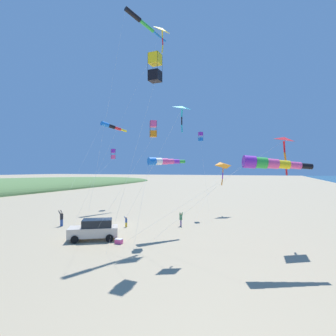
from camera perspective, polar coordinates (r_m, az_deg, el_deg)
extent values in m
plane|color=tan|center=(31.58, -12.85, -11.92)|extent=(600.00, 600.00, 0.00)
cube|color=beige|center=(25.71, -15.58, -12.87)|extent=(4.63, 3.83, 0.84)
cube|color=black|center=(25.53, -14.79, -11.23)|extent=(3.05, 2.74, 0.68)
cylinder|color=black|center=(25.10, -19.22, -14.16)|extent=(0.68, 0.53, 0.66)
cylinder|color=black|center=(26.88, -18.57, -13.24)|extent=(0.68, 0.53, 0.66)
cylinder|color=black|center=(24.81, -12.33, -14.34)|extent=(0.68, 0.53, 0.66)
cylinder|color=black|center=(26.61, -12.16, -13.38)|extent=(0.68, 0.53, 0.66)
cube|color=#EF4C93|center=(24.14, -10.40, -15.11)|extent=(0.60, 0.40, 0.36)
cube|color=white|center=(24.08, -10.40, -14.62)|extent=(0.62, 0.42, 0.06)
cube|color=#335199|center=(32.91, -21.66, -10.76)|extent=(0.30, 0.17, 0.75)
cylinder|color=#232328|center=(32.80, -21.66, -9.58)|extent=(0.37, 0.37, 0.62)
sphere|color=beige|center=(32.73, -21.66, -8.84)|extent=(0.24, 0.24, 0.24)
cylinder|color=#232328|center=(32.73, -22.04, -8.76)|extent=(0.39, 0.12, 0.47)
cylinder|color=#232328|center=(32.94, -21.64, -8.71)|extent=(0.39, 0.12, 0.47)
cube|color=#8E6B9E|center=(30.83, 2.75, -11.57)|extent=(0.24, 0.30, 0.68)
cylinder|color=#3D7F51|center=(30.71, 2.75, -10.43)|extent=(0.42, 0.42, 0.56)
sphere|color=tan|center=(30.65, 2.75, -9.71)|extent=(0.21, 0.21, 0.21)
cylinder|color=#3D7F51|center=(30.53, 3.05, -9.68)|extent=(0.24, 0.34, 0.43)
cylinder|color=#3D7F51|center=(30.49, 2.53, -9.69)|extent=(0.24, 0.34, 0.43)
cube|color=gold|center=(30.62, -8.87, -11.81)|extent=(0.21, 0.21, 0.50)
cylinder|color=#335199|center=(30.53, -8.87, -10.97)|extent=(0.32, 0.32, 0.41)
sphere|color=brown|center=(30.48, -8.87, -10.45)|extent=(0.16, 0.16, 0.16)
cylinder|color=#335199|center=(30.35, -9.01, -10.44)|extent=(0.22, 0.23, 0.31)
cylinder|color=#335199|center=(30.55, -9.11, -10.37)|extent=(0.22, 0.23, 0.31)
cube|color=purple|center=(46.45, -11.58, 3.58)|extent=(0.91, 0.91, 0.65)
cube|color=#EF4C93|center=(46.39, -11.58, 2.31)|extent=(0.91, 0.91, 0.65)
cylinder|color=black|center=(46.80, -11.28, 2.92)|extent=(0.02, 0.02, 1.68)
cylinder|color=black|center=(46.66, -12.05, 2.93)|extent=(0.02, 0.02, 1.68)
cylinder|color=black|center=(46.17, -11.10, 2.96)|extent=(0.02, 0.02, 1.68)
cylinder|color=black|center=(46.03, -11.89, 2.98)|extent=(0.02, 0.02, 1.68)
cylinder|color=white|center=(40.68, -16.85, -3.51)|extent=(0.26, 13.94, 8.18)
pyramid|color=#1EB7C6|center=(22.46, 3.04, 12.78)|extent=(1.58, 1.70, 0.39)
cylinder|color=black|center=(22.46, 3.01, 12.56)|extent=(1.04, 0.72, 0.33)
cylinder|color=#1EB7C6|center=(22.37, 2.97, 11.59)|extent=(0.14, 0.12, 0.64)
cylinder|color=black|center=(22.29, 2.94, 9.96)|extent=(0.15, 0.19, 0.65)
cylinder|color=#1EB7C6|center=(22.18, 2.98, 8.34)|extent=(0.19, 0.20, 0.65)
cylinder|color=white|center=(23.40, -4.50, -2.02)|extent=(6.64, 0.52, 11.30)
cylinder|color=black|center=(30.44, -7.46, 29.60)|extent=(1.19, 1.89, 0.92)
cylinder|color=green|center=(31.14, -4.53, 27.86)|extent=(1.06, 1.81, 0.80)
cylinder|color=blue|center=(31.94, -1.83, 26.15)|extent=(0.94, 1.73, 0.67)
cylinder|color=white|center=(27.00, -13.26, 9.24)|extent=(4.10, 0.82, 21.65)
cube|color=yellow|center=(22.76, -2.77, 22.12)|extent=(0.89, 0.89, 0.84)
cube|color=black|center=(22.27, -2.77, 18.90)|extent=(0.89, 0.89, 0.84)
cylinder|color=black|center=(23.04, -3.25, 20.02)|extent=(0.02, 0.02, 2.20)
cylinder|color=black|center=(22.35, -4.33, 20.69)|extent=(0.02, 0.02, 2.20)
cylinder|color=black|center=(22.68, -1.23, 20.36)|extent=(0.02, 0.02, 2.20)
cylinder|color=black|center=(21.98, -2.27, 21.06)|extent=(0.02, 0.02, 2.20)
cylinder|color=white|center=(20.76, -7.85, 0.48)|extent=(3.07, 2.16, 13.25)
pyramid|color=orange|center=(39.18, 11.71, 0.67)|extent=(2.32, 2.30, 0.92)
cylinder|color=black|center=(39.23, 11.65, 0.52)|extent=(1.09, 1.13, 1.01)
cylinder|color=orange|center=(39.20, 11.61, -0.29)|extent=(0.24, 0.26, 0.92)
cylinder|color=purple|center=(39.22, 11.53, -1.62)|extent=(0.27, 0.26, 0.93)
cylinder|color=orange|center=(39.27, 11.40, -2.95)|extent=(0.29, 0.24, 0.93)
cylinder|color=white|center=(34.61, 8.80, -5.17)|extent=(1.73, 10.02, 6.86)
pyramid|color=red|center=(25.31, 23.45, 5.77)|extent=(2.30, 2.60, 0.53)
cylinder|color=black|center=(25.31, 23.40, 5.48)|extent=(1.70, 0.94, 0.41)
cylinder|color=red|center=(25.21, 23.47, 4.14)|extent=(0.26, 0.29, 0.99)
cylinder|color=orange|center=(25.17, 23.66, 1.92)|extent=(0.32, 0.32, 1.00)
cylinder|color=red|center=(25.25, 23.84, -0.31)|extent=(0.27, 0.30, 1.00)
cylinder|color=white|center=(23.31, 7.57, -5.08)|extent=(12.86, 5.27, 8.81)
pyramid|color=yellow|center=(31.96, -1.17, 27.40)|extent=(1.73, 2.03, 0.75)
cylinder|color=black|center=(31.95, -1.24, 27.22)|extent=(1.22, 0.62, 0.82)
cylinder|color=yellow|center=(31.72, -1.21, 26.48)|extent=(0.19, 0.17, 0.79)
cylinder|color=red|center=(31.36, -1.14, 25.22)|extent=(0.18, 0.15, 0.79)
cylinder|color=yellow|center=(31.03, -1.19, 23.93)|extent=(0.25, 0.21, 0.79)
cylinder|color=white|center=(27.44, -10.56, 8.46)|extent=(6.89, 6.31, 21.06)
cylinder|color=blue|center=(25.80, -3.44, 1.42)|extent=(1.03, 1.02, 0.78)
cylinder|color=white|center=(26.10, -2.11, 1.42)|extent=(0.97, 0.96, 0.70)
cylinder|color=#EF4C93|center=(26.41, -0.81, 1.41)|extent=(0.90, 0.91, 0.61)
cylinder|color=#EF4C93|center=(26.73, 0.47, 1.40)|extent=(0.83, 0.85, 0.53)
cylinder|color=purple|center=(27.06, 1.71, 1.40)|extent=(0.77, 0.80, 0.44)
cylinder|color=green|center=(27.41, 2.92, 1.39)|extent=(0.70, 0.74, 0.36)
cylinder|color=white|center=(23.31, -5.64, -7.40)|extent=(1.10, 5.06, 6.93)
cylinder|color=blue|center=(43.96, -13.25, 9.02)|extent=(1.13, 1.49, 0.89)
cylinder|color=black|center=(44.62, -11.95, 8.64)|extent=(1.00, 1.43, 0.76)
cylinder|color=red|center=(45.31, -10.68, 8.27)|extent=(0.87, 1.36, 0.63)
cylinder|color=yellow|center=(46.03, -9.46, 7.90)|extent=(0.74, 1.30, 0.50)
cylinder|color=white|center=(37.74, -18.02, 0.22)|extent=(1.91, 11.88, 13.41)
cube|color=#EF4C93|center=(25.95, -3.16, 9.34)|extent=(0.83, 0.83, 0.60)
cube|color=orange|center=(25.80, -3.16, 7.25)|extent=(0.83, 0.83, 0.60)
cylinder|color=black|center=(26.21, -2.61, 8.19)|extent=(0.02, 0.02, 1.55)
cylinder|color=black|center=(26.12, -3.91, 8.22)|extent=(0.02, 0.02, 1.55)
cylinder|color=black|center=(25.63, -2.40, 8.38)|extent=(0.02, 0.02, 1.55)
cylinder|color=black|center=(25.54, -3.73, 8.42)|extent=(0.02, 0.02, 1.55)
cylinder|color=white|center=(24.69, -9.64, -4.07)|extent=(4.13, 4.33, 9.45)
cube|color=purple|center=(37.67, 6.95, 7.22)|extent=(0.68, 0.68, 0.48)
cube|color=blue|center=(37.57, 6.95, 6.06)|extent=(0.68, 0.68, 0.48)
cylinder|color=black|center=(37.95, 7.07, 6.58)|extent=(0.02, 0.02, 1.25)
cylinder|color=black|center=(37.70, 6.44, 6.63)|extent=(0.02, 0.02, 1.25)
cylinder|color=black|center=(37.54, 7.45, 6.66)|extent=(0.02, 0.02, 1.25)
cylinder|color=black|center=(37.29, 6.82, 6.71)|extent=(0.02, 0.02, 1.25)
cylinder|color=white|center=(34.74, 7.89, -2.31)|extent=(2.44, 4.78, 10.30)
cylinder|color=purple|center=(18.63, 16.87, 1.24)|extent=(1.09, 1.09, 0.90)
cylinder|color=green|center=(18.88, 19.08, 1.06)|extent=(1.04, 1.01, 0.80)
cylinder|color=#EF4C93|center=(19.15, 21.24, 0.87)|extent=(1.00, 0.92, 0.71)
cylinder|color=yellow|center=(19.45, 23.33, 0.69)|extent=(0.96, 0.83, 0.62)
cylinder|color=#EF4C93|center=(19.77, 25.35, 0.51)|extent=(0.92, 0.74, 0.53)
cylinder|color=black|center=(20.12, 27.31, 0.34)|extent=(0.88, 0.65, 0.43)
cylinder|color=white|center=(20.17, 4.43, -8.89)|extent=(8.01, 1.29, 6.66)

